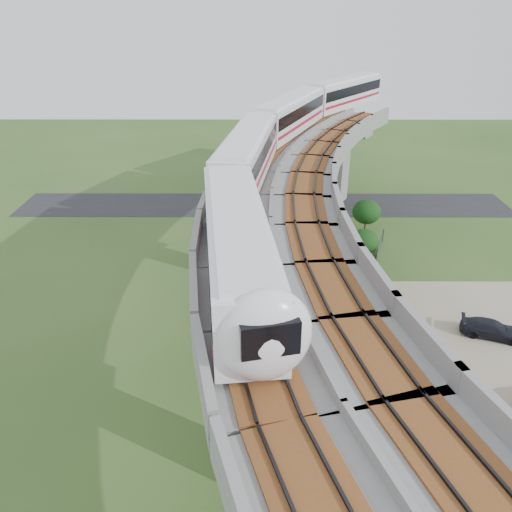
{
  "coord_description": "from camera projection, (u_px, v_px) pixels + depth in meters",
  "views": [
    {
      "loc": [
        -0.85,
        -27.9,
        22.51
      ],
      "look_at": [
        -0.95,
        1.4,
        7.5
      ],
      "focal_mm": 35.0,
      "sensor_mm": 36.0,
      "label": 1
    }
  ],
  "objects": [
    {
      "name": "car_dark",
      "position": [
        491.0,
        329.0,
        37.24
      ],
      "size": [
        4.75,
        3.13,
        1.28
      ],
      "primitive_type": "imported",
      "rotation": [
        0.0,
        0.0,
        1.24
      ],
      "color": "black",
      "rests_on": "dirt_lot"
    },
    {
      "name": "tree_5",
      "position": [
        389.0,
        407.0,
        28.49
      ],
      "size": [
        2.83,
        2.83,
        3.02
      ],
      "color": "#382314",
      "rests_on": "ground"
    },
    {
      "name": "viaduct",
      "position": [
        333.0,
        244.0,
        30.95
      ],
      "size": [
        19.58,
        73.98,
        11.4
      ],
      "color": "#99968E",
      "rests_on": "ground"
    },
    {
      "name": "tree_3",
      "position": [
        346.0,
        301.0,
        38.95
      ],
      "size": [
        1.93,
        1.93,
        2.42
      ],
      "color": "#382314",
      "rests_on": "ground"
    },
    {
      "name": "ground",
      "position": [
        269.0,
        360.0,
        35.09
      ],
      "size": [
        160.0,
        160.0,
        0.0
      ],
      "primitive_type": "plane",
      "color": "#325120",
      "rests_on": "ground"
    },
    {
      "name": "tree_0",
      "position": [
        366.0,
        212.0,
        53.2
      ],
      "size": [
        3.03,
        3.03,
        3.75
      ],
      "color": "#382314",
      "rests_on": "ground"
    },
    {
      "name": "metro_train",
      "position": [
        293.0,
        135.0,
        42.68
      ],
      "size": [
        19.69,
        59.34,
        3.64
      ],
      "color": "white",
      "rests_on": "ground"
    },
    {
      "name": "tree_2",
      "position": [
        350.0,
        254.0,
        44.27
      ],
      "size": [
        2.56,
        2.56,
        3.56
      ],
      "color": "#382314",
      "rests_on": "ground"
    },
    {
      "name": "tree_6",
      "position": [
        462.0,
        490.0,
        23.07
      ],
      "size": [
        2.7,
        2.7,
        3.48
      ],
      "color": "#382314",
      "rests_on": "ground"
    },
    {
      "name": "tree_4",
      "position": [
        358.0,
        343.0,
        33.49
      ],
      "size": [
        2.85,
        2.85,
        3.26
      ],
      "color": "#382314",
      "rests_on": "ground"
    },
    {
      "name": "tree_1",
      "position": [
        364.0,
        241.0,
        48.14
      ],
      "size": [
        2.8,
        2.8,
        3.01
      ],
      "color": "#382314",
      "rests_on": "ground"
    },
    {
      "name": "car_white",
      "position": [
        425.0,
        404.0,
        30.3
      ],
      "size": [
        1.68,
        3.82,
        1.28
      ],
      "primitive_type": "imported",
      "rotation": [
        0.0,
        0.0,
        0.05
      ],
      "color": "white",
      "rests_on": "dirt_lot"
    },
    {
      "name": "asphalt_road",
      "position": [
        264.0,
        205.0,
        61.79
      ],
      "size": [
        60.0,
        8.0,
        0.03
      ],
      "primitive_type": "cube",
      "color": "#232326",
      "rests_on": "ground"
    },
    {
      "name": "fence",
      "position": [
        409.0,
        352.0,
        34.72
      ],
      "size": [
        3.87,
        38.73,
        1.5
      ],
      "color": "#2D382D",
      "rests_on": "ground"
    },
    {
      "name": "dirt_lot",
      "position": [
        480.0,
        379.0,
        33.26
      ],
      "size": [
        18.0,
        26.0,
        0.04
      ],
      "primitive_type": "cube",
      "color": "gray",
      "rests_on": "ground"
    }
  ]
}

